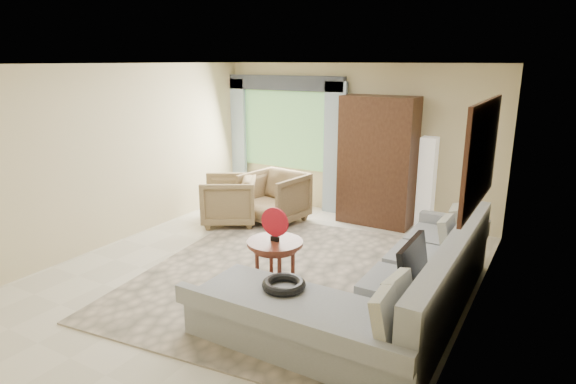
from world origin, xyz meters
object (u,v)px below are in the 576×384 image
Objects in this scene: armchair_left at (229,200)px; potted_plant at (240,190)px; tv_screen at (414,265)px; sectional_sofa at (389,294)px; coffee_table at (275,266)px; floor_lamp at (426,185)px; armchair_right at (274,198)px; armoire at (378,161)px.

armchair_left is 1.21m from potted_plant.
tv_screen is 0.84× the size of armchair_left.
sectional_sofa is 6.87× the size of potted_plant.
tv_screen reaches higher than sectional_sofa.
tv_screen reaches higher than potted_plant.
sectional_sofa is at bearing 4.40° from coffee_table.
sectional_sofa is 2.31× the size of floor_lamp.
tv_screen is 3.99m from armchair_left.
armchair_left is at bearing -135.08° from armchair_right.
potted_plant is at bearing 132.18° from coffee_table.
coffee_table is 3.76m from potted_plant.
armchair_right reaches higher than coffee_table.
armchair_left reaches higher than potted_plant.
coffee_table is at bearing -175.60° from sectional_sofa.
tv_screen is at bearing -0.56° from coffee_table.
armchair_left is 0.59× the size of floor_lamp.
coffee_table is 3.08m from armoire.
armchair_right is at bearing -150.71° from armoire.
tv_screen is 1.47× the size of potted_plant.
armchair_right is at bearing 143.66° from tv_screen.
armoire is at bearing 37.76° from armchair_right.
sectional_sofa is 4.68× the size of tv_screen.
armchair_left is at bearing -62.79° from potted_plant.
potted_plant is 0.24× the size of armoire.
coffee_table is 0.69× the size of armchair_right.
potted_plant is at bearing -175.47° from floor_lamp.
armchair_left is at bearing 153.93° from sectional_sofa.
sectional_sofa is 3.41m from armchair_right.
armchair_left is at bearing 138.94° from coffee_table.
armchair_right is (-2.71, 2.07, 0.14)m from sectional_sofa.
sectional_sofa reaches higher than potted_plant.
armchair_left is (-1.98, 1.72, 0.06)m from coffee_table.
coffee_table is (-1.33, -0.10, 0.06)m from sectional_sofa.
tv_screen is 0.79× the size of armchair_right.
armchair_left is at bearing -148.51° from armoire.
armoire is 0.86m from floor_lamp.
floor_lamp is at bearing 4.29° from armoire.
armchair_left is (-3.31, 1.62, 0.12)m from sectional_sofa.
potted_plant is (-1.15, 0.62, -0.17)m from armchair_right.
armchair_left is at bearing 154.08° from tv_screen.
armoire is (2.63, 0.21, 0.80)m from potted_plant.
tv_screen is 3.71m from armchair_right.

